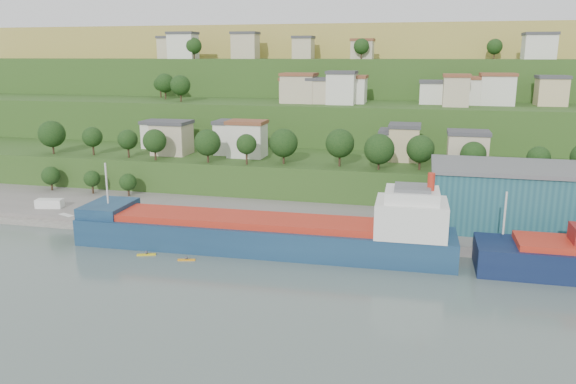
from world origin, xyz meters
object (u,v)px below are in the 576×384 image
(cargo_ship_near, at_px, (272,236))
(caravan, at_px, (50,205))
(warehouse, at_px, (509,196))
(kayak_orange, at_px, (186,259))

(cargo_ship_near, xyz_separation_m, caravan, (-56.19, 10.81, -0.37))
(cargo_ship_near, distance_m, warehouse, 48.86)
(warehouse, bearing_deg, kayak_orange, -153.50)
(warehouse, relative_size, caravan, 5.20)
(warehouse, xyz_separation_m, kayak_orange, (-58.08, -28.78, -8.20))
(caravan, bearing_deg, cargo_ship_near, -22.72)
(cargo_ship_near, relative_size, warehouse, 2.33)
(warehouse, bearing_deg, cargo_ship_near, -155.63)
(warehouse, distance_m, kayak_orange, 65.33)
(kayak_orange, bearing_deg, cargo_ship_near, 19.22)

